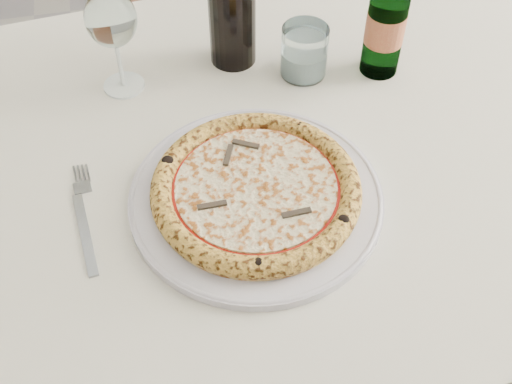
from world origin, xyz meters
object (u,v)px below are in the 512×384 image
(dining_table, at_px, (243,188))
(beer_bottle, at_px, (387,19))
(wine_glass, at_px, (111,21))
(tumbler, at_px, (304,54))
(pizza, at_px, (256,189))
(plate, at_px, (256,197))

(dining_table, distance_m, beer_bottle, 0.35)
(beer_bottle, bearing_deg, wine_glass, 173.66)
(wine_glass, height_order, beer_bottle, beer_bottle)
(wine_glass, xyz_separation_m, tumbler, (0.30, -0.03, -0.09))
(pizza, bearing_deg, tumbler, 61.97)
(plate, height_order, beer_bottle, beer_bottle)
(dining_table, xyz_separation_m, plate, (0.00, -0.10, 0.09))
(plate, xyz_separation_m, tumbler, (0.14, 0.26, 0.03))
(dining_table, bearing_deg, plate, -90.00)
(pizza, relative_size, beer_bottle, 1.18)
(pizza, height_order, wine_glass, wine_glass)
(plate, height_order, pizza, pizza)
(plate, distance_m, tumbler, 0.30)
(plate, bearing_deg, pizza, 160.64)
(tumbler, bearing_deg, plate, -118.03)
(wine_glass, bearing_deg, plate, -61.03)
(dining_table, bearing_deg, beer_bottle, 28.08)
(tumbler, relative_size, beer_bottle, 0.35)
(tumbler, height_order, beer_bottle, beer_bottle)
(pizza, bearing_deg, beer_bottle, 42.27)
(wine_glass, relative_size, beer_bottle, 0.72)
(pizza, bearing_deg, dining_table, 89.99)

